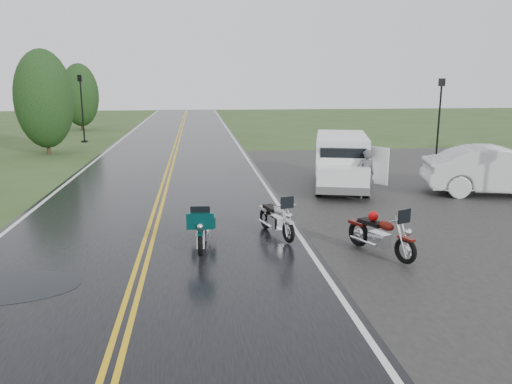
# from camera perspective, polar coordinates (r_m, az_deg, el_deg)

# --- Properties ---
(ground) EXTENTS (120.00, 120.00, 0.00)m
(ground) POSITION_cam_1_polar(r_m,az_deg,el_deg) (11.71, -12.65, -7.26)
(ground) COLOR #2D471E
(ground) RESTS_ON ground
(road) EXTENTS (8.00, 100.00, 0.04)m
(road) POSITION_cam_1_polar(r_m,az_deg,el_deg) (21.36, -10.07, 1.87)
(road) COLOR black
(road) RESTS_ON ground
(parking_pad) EXTENTS (14.00, 24.00, 0.03)m
(parking_pad) POSITION_cam_1_polar(r_m,az_deg,el_deg) (19.11, 24.04, -0.31)
(parking_pad) COLOR black
(parking_pad) RESTS_ON ground
(motorcycle_red) EXTENTS (1.50, 2.11, 1.18)m
(motorcycle_red) POSITION_cam_1_polar(r_m,az_deg,el_deg) (11.16, 16.78, -5.31)
(motorcycle_red) COLOR #571009
(motorcycle_red) RESTS_ON ground
(motorcycle_teal) EXTENTS (0.82, 1.96, 1.13)m
(motorcycle_teal) POSITION_cam_1_polar(r_m,az_deg,el_deg) (11.24, -6.37, -4.81)
(motorcycle_teal) COLOR #043331
(motorcycle_teal) RESTS_ON ground
(motorcycle_silver) EXTENTS (1.18, 2.02, 1.12)m
(motorcycle_silver) POSITION_cam_1_polar(r_m,az_deg,el_deg) (12.08, 3.74, -3.55)
(motorcycle_silver) COLOR #A6AAAE
(motorcycle_silver) RESTS_ON ground
(van_white) EXTENTS (3.12, 5.38, 1.99)m
(van_white) POSITION_cam_1_polar(r_m,az_deg,el_deg) (17.16, 7.29, 2.68)
(van_white) COLOR white
(van_white) RESTS_ON ground
(person_at_van) EXTENTS (0.62, 0.41, 1.67)m
(person_at_van) POSITION_cam_1_polar(r_m,az_deg,el_deg) (17.09, 12.43, 1.89)
(person_at_van) COLOR #4C4B50
(person_at_van) RESTS_ON ground
(sedan_white) EXTENTS (5.37, 2.94, 1.68)m
(sedan_white) POSITION_cam_1_polar(r_m,az_deg,el_deg) (19.25, 26.15, 2.09)
(sedan_white) COLOR silver
(sedan_white) RESTS_ON ground
(lamp_post_far_left) EXTENTS (0.37, 0.37, 4.36)m
(lamp_post_far_left) POSITION_cam_1_polar(r_m,az_deg,el_deg) (34.55, -19.25, 8.99)
(lamp_post_far_left) COLOR black
(lamp_post_far_left) RESTS_ON ground
(lamp_post_far_right) EXTENTS (0.35, 0.35, 4.10)m
(lamp_post_far_right) POSITION_cam_1_polar(r_m,az_deg,el_deg) (27.42, 20.19, 7.90)
(lamp_post_far_right) COLOR black
(lamp_post_far_right) RESTS_ON ground
(tree_left_mid) EXTENTS (3.07, 3.07, 4.80)m
(tree_left_mid) POSITION_cam_1_polar(r_m,az_deg,el_deg) (29.54, -22.96, 8.64)
(tree_left_mid) COLOR #1E3D19
(tree_left_mid) RESTS_ON ground
(tree_left_far) EXTENTS (2.96, 2.96, 4.56)m
(tree_left_far) POSITION_cam_1_polar(r_m,az_deg,el_deg) (43.27, -19.42, 9.69)
(tree_left_far) COLOR #1E3D19
(tree_left_far) RESTS_ON ground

